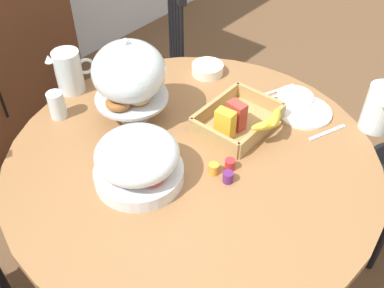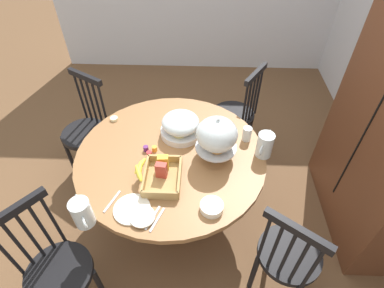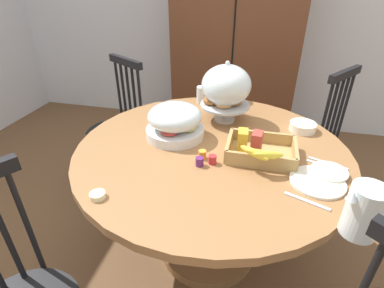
% 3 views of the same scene
% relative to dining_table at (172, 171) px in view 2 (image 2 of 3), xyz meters
% --- Properties ---
extents(ground_plane, '(10.00, 10.00, 0.00)m').
position_rel_dining_table_xyz_m(ground_plane, '(-0.10, 0.07, -0.55)').
color(ground_plane, brown).
extents(dining_table, '(1.33, 1.33, 0.74)m').
position_rel_dining_table_xyz_m(dining_table, '(0.00, 0.00, 0.00)').
color(dining_table, olive).
rests_on(dining_table, ground_plane).
extents(windsor_chair_near_window, '(0.46, 0.46, 0.97)m').
position_rel_dining_table_xyz_m(windsor_chair_near_window, '(-0.81, 0.53, -0.10)').
color(windsor_chair_near_window, black).
rests_on(windsor_chair_near_window, ground_plane).
extents(windsor_chair_by_cabinet, '(0.46, 0.46, 0.97)m').
position_rel_dining_table_xyz_m(windsor_chair_by_cabinet, '(-0.52, -0.82, -0.10)').
color(windsor_chair_by_cabinet, black).
rests_on(windsor_chair_by_cabinet, ground_plane).
extents(windsor_chair_facing_door, '(0.47, 0.47, 0.97)m').
position_rel_dining_table_xyz_m(windsor_chair_facing_door, '(0.73, -0.64, -0.10)').
color(windsor_chair_facing_door, black).
rests_on(windsor_chair_facing_door, ground_plane).
extents(windsor_chair_far_side, '(0.46, 0.46, 0.97)m').
position_rel_dining_table_xyz_m(windsor_chair_far_side, '(0.58, 0.77, -0.10)').
color(windsor_chair_far_side, black).
rests_on(windsor_chair_far_side, ground_plane).
extents(pastry_stand_with_dome, '(0.28, 0.28, 0.34)m').
position_rel_dining_table_xyz_m(pastry_stand_with_dome, '(0.02, 0.31, 0.39)').
color(pastry_stand_with_dome, silver).
rests_on(pastry_stand_with_dome, dining_table).
extents(fruit_platter_covered, '(0.30, 0.30, 0.18)m').
position_rel_dining_table_xyz_m(fruit_platter_covered, '(-0.20, 0.06, 0.27)').
color(fruit_platter_covered, silver).
rests_on(fruit_platter_covered, dining_table).
extents(orange_juice_pitcher, '(0.18, 0.12, 0.18)m').
position_rel_dining_table_xyz_m(orange_juice_pitcher, '(0.56, -0.43, 0.27)').
color(orange_juice_pitcher, silver).
rests_on(orange_juice_pitcher, dining_table).
extents(milk_pitcher, '(0.18, 0.11, 0.18)m').
position_rel_dining_table_xyz_m(milk_pitcher, '(-0.02, 0.64, 0.27)').
color(milk_pitcher, silver).
rests_on(milk_pitcher, dining_table).
extents(cereal_basket, '(0.32, 0.30, 0.12)m').
position_rel_dining_table_xyz_m(cereal_basket, '(0.22, -0.05, 0.23)').
color(cereal_basket, tan).
rests_on(cereal_basket, dining_table).
extents(china_plate_large, '(0.22, 0.22, 0.01)m').
position_rel_dining_table_xyz_m(china_plate_large, '(0.47, -0.19, 0.19)').
color(china_plate_large, white).
rests_on(china_plate_large, dining_table).
extents(china_plate_small, '(0.15, 0.15, 0.01)m').
position_rel_dining_table_xyz_m(china_plate_small, '(0.52, -0.12, 0.20)').
color(china_plate_small, white).
rests_on(china_plate_small, china_plate_large).
extents(cereal_bowl, '(0.14, 0.14, 0.04)m').
position_rel_dining_table_xyz_m(cereal_bowl, '(0.45, 0.28, 0.21)').
color(cereal_bowl, white).
rests_on(cereal_bowl, dining_table).
extents(drinking_glass, '(0.06, 0.06, 0.11)m').
position_rel_dining_table_xyz_m(drinking_glass, '(-0.17, 0.54, 0.24)').
color(drinking_glass, silver).
rests_on(drinking_glass, dining_table).
extents(butter_dish, '(0.06, 0.06, 0.02)m').
position_rel_dining_table_xyz_m(butter_dish, '(-0.35, -0.48, 0.20)').
color(butter_dish, beige).
rests_on(butter_dish, dining_table).
extents(jam_jar_strawberry, '(0.04, 0.04, 0.04)m').
position_rel_dining_table_xyz_m(jam_jar_strawberry, '(0.03, -0.15, 0.21)').
color(jam_jar_strawberry, '#B7282D').
rests_on(jam_jar_strawberry, dining_table).
extents(jam_jar_apricot, '(0.04, 0.04, 0.04)m').
position_rel_dining_table_xyz_m(jam_jar_apricot, '(-0.02, -0.12, 0.21)').
color(jam_jar_apricot, orange).
rests_on(jam_jar_apricot, dining_table).
extents(jam_jar_grape, '(0.04, 0.04, 0.04)m').
position_rel_dining_table_xyz_m(jam_jar_grape, '(-0.02, -0.18, 0.21)').
color(jam_jar_grape, '#5B2366').
rests_on(jam_jar_grape, dining_table).
extents(table_knife, '(0.16, 0.08, 0.01)m').
position_rel_dining_table_xyz_m(table_knife, '(0.52, -0.06, 0.19)').
color(table_knife, silver).
rests_on(table_knife, dining_table).
extents(dinner_fork, '(0.16, 0.08, 0.01)m').
position_rel_dining_table_xyz_m(dinner_fork, '(0.53, -0.03, 0.19)').
color(dinner_fork, silver).
rests_on(dinner_fork, dining_table).
extents(soup_spoon, '(0.16, 0.08, 0.01)m').
position_rel_dining_table_xyz_m(soup_spoon, '(0.42, -0.32, 0.19)').
color(soup_spoon, silver).
rests_on(soup_spoon, dining_table).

